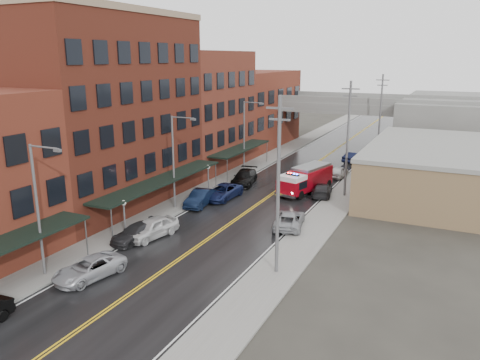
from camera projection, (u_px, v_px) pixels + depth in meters
The scene contains 32 objects.
road at pixel (263, 200), 47.96m from camera, with size 11.00×160.00×0.02m, color black.
sidewalk_left at pixel (201, 191), 50.96m from camera, with size 3.00×160.00×0.15m, color slate.
sidewalk_right at pixel (333, 209), 44.93m from camera, with size 3.00×160.00×0.15m, color slate.
curb_left at pixel (215, 193), 50.28m from camera, with size 0.30×160.00×0.15m, color gray.
curb_right at pixel (317, 207), 45.61m from camera, with size 0.30×160.00×0.15m, color gray.
brick_building_b at pixel (109, 113), 45.04m from camera, with size 9.00×20.00×18.00m, color #4E1A14.
brick_building_c at pixel (200, 111), 60.72m from camera, with size 9.00×15.00×15.00m, color #5C221B.
brick_building_far at pixel (254, 109), 76.40m from camera, with size 9.00×20.00×12.00m, color maroon.
tan_building at pixel (439, 172), 49.45m from camera, with size 14.00×22.00×5.00m, color brown.
right_far_block at pixel (464, 123), 74.46m from camera, with size 18.00×30.00×8.00m, color slate.
awning_1 at pixel (162, 180), 44.18m from camera, with size 2.60×18.00×3.09m.
awning_2 at pixel (241, 148), 59.47m from camera, with size 2.60×13.00×3.09m.
globe_lamp_1 at pixel (124, 210), 37.78m from camera, with size 0.44×0.44×3.12m.
globe_lamp_2 at pixel (208, 172), 50.02m from camera, with size 0.44×0.44×3.12m.
street_lamp_0 at pixel (39, 203), 30.12m from camera, with size 2.64×0.22×9.00m.
street_lamp_1 at pixel (175, 156), 44.10m from camera, with size 2.64×0.22×9.00m.
street_lamp_2 at pixel (246, 132), 58.08m from camera, with size 2.64×0.22×9.00m.
utility_pole_0 at pixel (278, 184), 30.27m from camera, with size 1.80×0.24×12.00m.
utility_pole_1 at pixel (348, 137), 47.75m from camera, with size 1.80×0.24×12.00m.
utility_pole_2 at pixel (380, 116), 65.23m from camera, with size 1.80×0.24×12.00m.
overpass at pixel (341, 111), 74.40m from camera, with size 40.00×10.00×7.50m.
fire_truck at pixel (305, 179), 50.51m from camera, with size 4.50×8.05×2.81m.
parked_car_left_2 at pixel (89, 268), 31.05m from camera, with size 2.29×4.97×1.38m, color #ABADB3.
parked_car_left_3 at pixel (137, 233), 37.36m from camera, with size 1.91×4.70×1.36m, color #28282B.
parked_car_left_4 at pixel (152, 228), 38.00m from camera, with size 1.96×4.86×1.66m, color silver.
parked_car_left_5 at pixel (200, 198), 46.18m from camera, with size 1.65×4.73×1.56m, color black.
parked_car_left_6 at pixel (222, 192), 48.41m from camera, with size 2.47×5.35×1.49m, color #121C47.
parked_car_left_7 at pixel (244, 177), 53.93m from camera, with size 2.26×5.57×1.62m, color black.
parked_car_right_0 at pixel (289, 219), 40.30m from camera, with size 2.35×5.10×1.42m, color gray.
parked_car_right_1 at pixel (322, 190), 49.39m from camera, with size 1.91×4.69×1.36m, color #232325.
parked_car_right_2 at pixel (339, 172), 57.01m from camera, with size 1.63×4.04×1.38m, color silver.
parked_car_right_3 at pixel (355, 157), 65.13m from camera, with size 1.53×4.38×1.44m, color black.
Camera 1 is at (17.44, -12.45, 14.31)m, focal length 35.00 mm.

